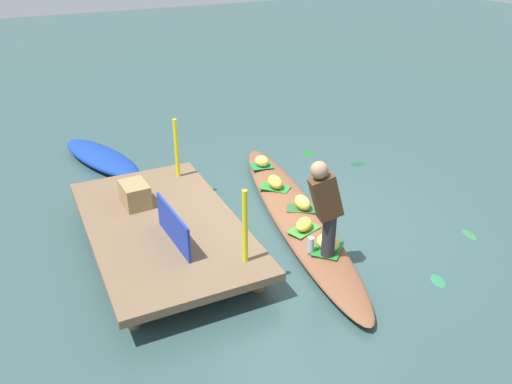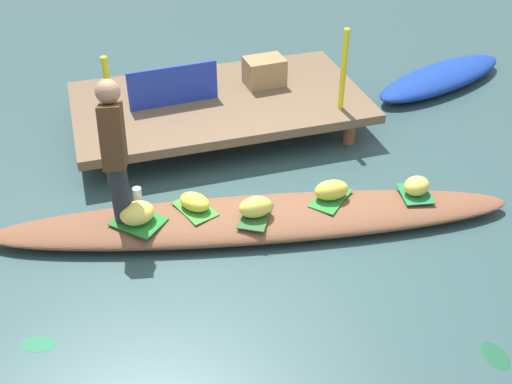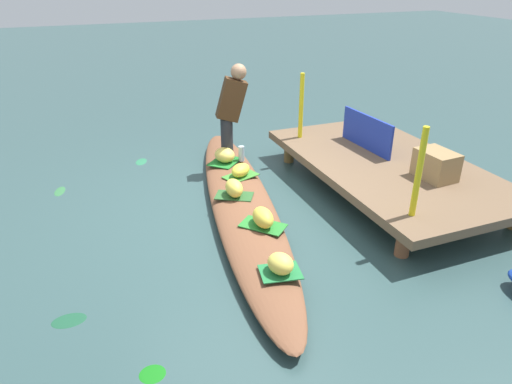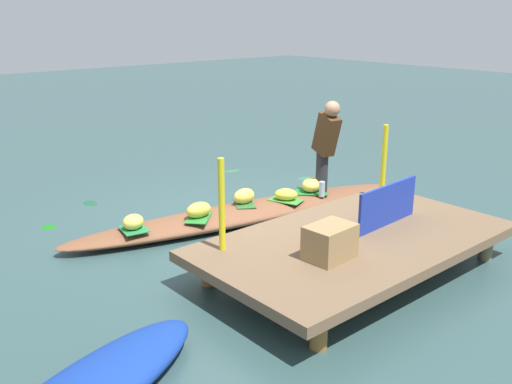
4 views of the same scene
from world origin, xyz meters
name	(u,v)px [view 2 (image 2 of 4)]	position (x,y,z in m)	size (l,w,h in m)	color
canal_water	(255,227)	(0.00, 0.00, 0.00)	(40.00, 40.00, 0.00)	#2F4A4A
dock_platform	(219,103)	(0.14, 1.85, 0.32)	(3.20, 1.80, 0.38)	brown
vendor_boat	(255,219)	(0.00, 0.00, 0.10)	(4.69, 0.69, 0.19)	brown
moored_boat	(441,78)	(3.12, 2.08, 0.12)	(2.14, 0.61, 0.24)	navy
leaf_mat_0	(256,216)	(-0.02, -0.08, 0.20)	(0.42, 0.24, 0.01)	#2A592A
banana_bunch_0	(256,207)	(-0.02, -0.08, 0.29)	(0.30, 0.18, 0.19)	#F9DB50
leaf_mat_1	(331,198)	(0.71, -0.03, 0.20)	(0.45, 0.25, 0.01)	#277A2C
banana_bunch_1	(331,190)	(0.71, -0.03, 0.29)	(0.32, 0.19, 0.18)	yellow
leaf_mat_2	(415,193)	(1.49, -0.19, 0.20)	(0.35, 0.27, 0.01)	#20733A
banana_bunch_2	(417,186)	(1.49, -0.19, 0.28)	(0.25, 0.21, 0.17)	#ECD254
leaf_mat_3	(138,222)	(-1.02, 0.14, 0.20)	(0.42, 0.32, 0.01)	#1E7328
banana_bunch_3	(137,213)	(-1.02, 0.14, 0.29)	(0.30, 0.25, 0.19)	#EED158
leaf_mat_4	(195,209)	(-0.51, 0.18, 0.20)	(0.41, 0.25, 0.01)	#3C8630
banana_bunch_4	(195,202)	(-0.51, 0.18, 0.27)	(0.29, 0.19, 0.15)	yellow
vendor_person	(114,146)	(-1.12, 0.28, 0.90)	(0.25, 0.44, 1.25)	#28282D
water_bottle	(138,198)	(-0.98, 0.36, 0.29)	(0.08, 0.08, 0.20)	silver
market_banner	(173,86)	(-0.36, 1.85, 0.60)	(0.98, 0.03, 0.44)	#1D339F
railing_post_west	(110,101)	(-1.06, 1.25, 0.82)	(0.06, 0.06, 0.88)	yellow
railing_post_east	(343,70)	(1.34, 1.25, 0.82)	(0.06, 0.06, 0.88)	yellow
produce_crate	(264,72)	(0.73, 2.04, 0.54)	(0.44, 0.32, 0.32)	#93754B
drifting_plant_0	(496,356)	(1.22, -1.90, 0.00)	(0.27, 0.17, 0.01)	#194B31
drifting_plant_2	(38,344)	(-1.91, -0.84, 0.00)	(0.26, 0.15, 0.01)	#276E49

